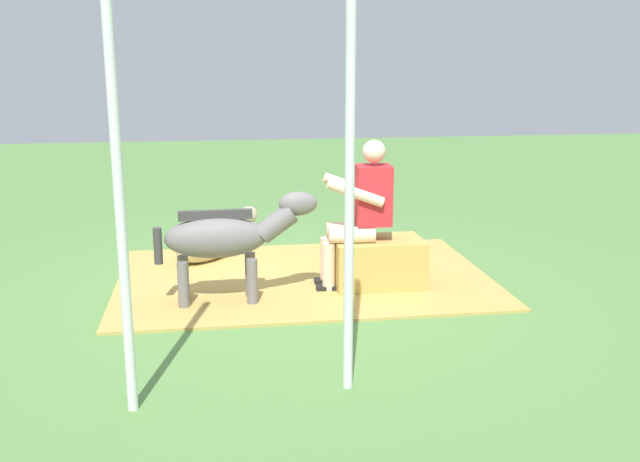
% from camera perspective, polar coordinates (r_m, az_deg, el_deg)
% --- Properties ---
extents(ground_plane, '(24.00, 24.00, 0.00)m').
position_cam_1_polar(ground_plane, '(6.46, -2.16, -4.57)').
color(ground_plane, '#568442').
extents(hay_patch, '(3.40, 2.35, 0.02)m').
position_cam_1_polar(hay_patch, '(6.73, -1.28, -3.70)').
color(hay_patch, tan).
rests_on(hay_patch, ground).
extents(hay_bale, '(0.79, 0.50, 0.44)m').
position_cam_1_polar(hay_bale, '(6.45, 4.58, -2.56)').
color(hay_bale, tan).
rests_on(hay_bale, ground).
extents(person_seated, '(0.68, 0.44, 1.32)m').
position_cam_1_polar(person_seated, '(6.31, 3.22, 1.78)').
color(person_seated, beige).
rests_on(person_seated, ground).
extents(pony_standing, '(1.35, 0.34, 0.93)m').
position_cam_1_polar(pony_standing, '(5.98, -7.36, -0.53)').
color(pony_standing, slate).
rests_on(pony_standing, ground).
extents(pony_lying, '(1.02, 1.23, 0.42)m').
position_cam_1_polar(pony_lying, '(7.46, -8.43, -0.70)').
color(pony_lying, beige).
rests_on(pony_lying, ground).
extents(tent_pole_left, '(0.06, 0.06, 2.49)m').
position_cam_1_polar(tent_pole_left, '(4.23, 2.34, 3.13)').
color(tent_pole_left, silver).
rests_on(tent_pole_left, ground).
extents(tent_pole_right, '(0.06, 0.06, 2.49)m').
position_cam_1_polar(tent_pole_right, '(4.09, -15.55, 2.27)').
color(tent_pole_right, silver).
rests_on(tent_pole_right, ground).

